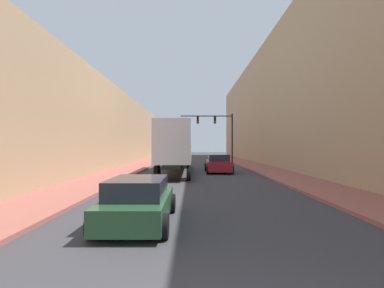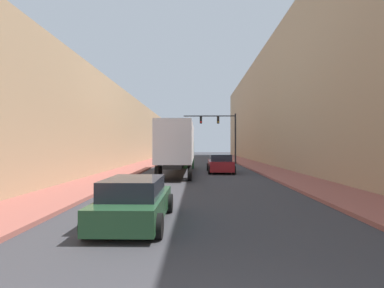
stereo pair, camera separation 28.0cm
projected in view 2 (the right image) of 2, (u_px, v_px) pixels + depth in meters
sidewalk_right at (257, 166)px, 32.39m from camera, size 3.04×80.00×0.15m
sidewalk_left at (141, 166)px, 32.61m from camera, size 3.04×80.00×0.15m
building_right at (299, 101)px, 32.34m from camera, size 6.00×80.00×14.28m
building_left at (100, 129)px, 32.71m from camera, size 6.00×80.00×8.18m
semi_truck at (179, 146)px, 25.13m from camera, size 2.42×13.74×4.01m
sedan_car at (135, 202)px, 8.87m from camera, size 2.00×4.25×1.36m
suv_car at (220, 164)px, 25.56m from camera, size 2.18×4.60×1.56m
traffic_signal_gantry at (223, 129)px, 38.05m from camera, size 6.68×0.35×6.37m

